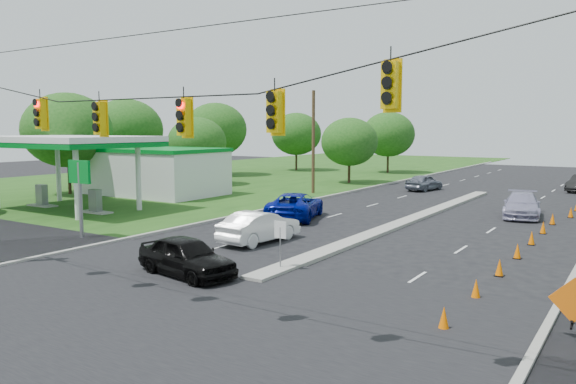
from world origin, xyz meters
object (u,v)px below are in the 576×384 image
Objects in this scene: gas_station at (140,166)px; blue_pickup at (295,206)px; white_sedan at (260,227)px; black_sedan at (187,257)px.

blue_pickup is (17.08, -2.65, -1.74)m from gas_station.
gas_station is 3.28× the size of blue_pickup.
black_sedan is at bearing 106.22° from white_sedan.
black_sedan is 0.77× the size of blue_pickup.
blue_pickup is at bearing 26.07° from black_sedan.
black_sedan is at bearing -38.78° from gas_station.
gas_station is 27.01m from black_sedan.
gas_station is 4.09× the size of white_sedan.
gas_station is 22.01m from white_sedan.
blue_pickup is at bearing -67.20° from white_sedan.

